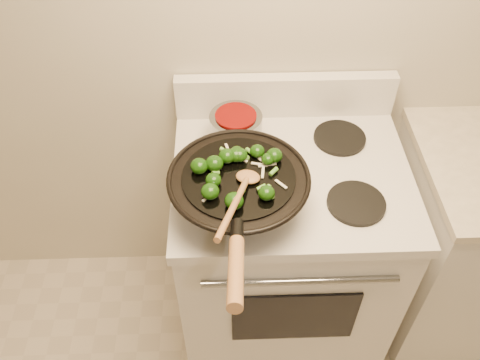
{
  "coord_description": "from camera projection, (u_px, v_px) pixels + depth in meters",
  "views": [
    {
      "loc": [
        -0.27,
        0.01,
        2.1
      ],
      "look_at": [
        -0.23,
        1.03,
        1.03
      ],
      "focal_mm": 38.0,
      "sensor_mm": 36.0,
      "label": 1
    }
  ],
  "objects": [
    {
      "name": "wok",
      "position": [
        239.0,
        190.0,
        1.49
      ],
      "size": [
        0.42,
        0.69,
        0.24
      ],
      "color": "black",
      "rests_on": "stove"
    },
    {
      "name": "saucepan",
      "position": [
        236.0,
        128.0,
        1.71
      ],
      "size": [
        0.18,
        0.29,
        0.1
      ],
      "color": "gray",
      "rests_on": "stove"
    },
    {
      "name": "wooden_spoon",
      "position": [
        240.0,
        193.0,
        1.36
      ],
      "size": [
        0.14,
        0.31,
        0.09
      ],
      "color": "#9D6B3E",
      "rests_on": "wok"
    },
    {
      "name": "stirfry",
      "position": [
        234.0,
        169.0,
        1.44
      ],
      "size": [
        0.27,
        0.27,
        0.05
      ],
      "color": "#123708",
      "rests_on": "wok"
    },
    {
      "name": "stove",
      "position": [
        284.0,
        251.0,
        1.98
      ],
      "size": [
        0.78,
        0.67,
        1.08
      ],
      "color": "white",
      "rests_on": "ground"
    }
  ]
}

